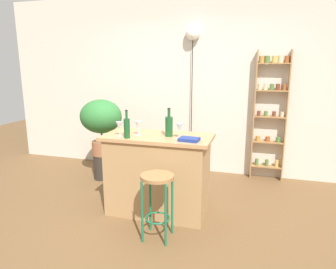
{
  "coord_description": "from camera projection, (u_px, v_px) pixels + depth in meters",
  "views": [
    {
      "loc": [
        1.08,
        -2.98,
        1.75
      ],
      "look_at": [
        0.05,
        0.55,
        0.9
      ],
      "focal_mm": 33.23,
      "sensor_mm": 36.0,
      "label": 1
    }
  ],
  "objects": [
    {
      "name": "ground",
      "position": [
        150.0,
        223.0,
        3.48
      ],
      "size": [
        12.0,
        12.0,
        0.0
      ],
      "primitive_type": "plane",
      "color": "brown"
    },
    {
      "name": "back_wall",
      "position": [
        189.0,
        85.0,
        4.99
      ],
      "size": [
        6.4,
        0.1,
        2.8
      ],
      "primitive_type": "cube",
      "color": "beige",
      "rests_on": "ground"
    },
    {
      "name": "kitchen_counter",
      "position": [
        158.0,
        174.0,
        3.65
      ],
      "size": [
        1.24,
        0.61,
        0.94
      ],
      "color": "#A87F51",
      "rests_on": "ground"
    },
    {
      "name": "bar_stool",
      "position": [
        157.0,
        192.0,
        3.08
      ],
      "size": [
        0.33,
        0.33,
        0.68
      ],
      "color": "#196642",
      "rests_on": "ground"
    },
    {
      "name": "spice_shelf",
      "position": [
        270.0,
        110.0,
        4.59
      ],
      "size": [
        0.48,
        0.12,
        1.94
      ],
      "color": "#9E7042",
      "rests_on": "ground"
    },
    {
      "name": "plant_stool",
      "position": [
        103.0,
        166.0,
        4.8
      ],
      "size": [
        0.3,
        0.3,
        0.38
      ],
      "primitive_type": "cylinder",
      "color": "#2D2823",
      "rests_on": "ground"
    },
    {
      "name": "potted_plant",
      "position": [
        101.0,
        120.0,
        4.64
      ],
      "size": [
        0.63,
        0.57,
        0.85
      ],
      "color": "#935B3D",
      "rests_on": "plant_stool"
    },
    {
      "name": "bottle_vinegar",
      "position": [
        127.0,
        128.0,
        3.39
      ],
      "size": [
        0.07,
        0.07,
        0.31
      ],
      "color": "#194C23",
      "rests_on": "kitchen_counter"
    },
    {
      "name": "bottle_olive_oil",
      "position": [
        169.0,
        126.0,
        3.48
      ],
      "size": [
        0.08,
        0.08,
        0.32
      ],
      "color": "#194C23",
      "rests_on": "kitchen_counter"
    },
    {
      "name": "wine_glass_left",
      "position": [
        179.0,
        128.0,
        3.39
      ],
      "size": [
        0.07,
        0.07,
        0.16
      ],
      "color": "silver",
      "rests_on": "kitchen_counter"
    },
    {
      "name": "wine_glass_center",
      "position": [
        138.0,
        125.0,
        3.52
      ],
      "size": [
        0.07,
        0.07,
        0.16
      ],
      "color": "silver",
      "rests_on": "kitchen_counter"
    },
    {
      "name": "wine_glass_right",
      "position": [
        119.0,
        126.0,
        3.49
      ],
      "size": [
        0.07,
        0.07,
        0.16
      ],
      "color": "silver",
      "rests_on": "kitchen_counter"
    },
    {
      "name": "cookbook",
      "position": [
        189.0,
        139.0,
        3.29
      ],
      "size": [
        0.22,
        0.17,
        0.03
      ],
      "primitive_type": "cube",
      "rotation": [
        0.0,
        0.0,
        -0.1
      ],
      "color": "navy",
      "rests_on": "kitchen_counter"
    },
    {
      "name": "pendant_globe_light",
      "position": [
        193.0,
        35.0,
        4.69
      ],
      "size": [
        0.23,
        0.23,
        2.31
      ],
      "color": "black",
      "rests_on": "ground"
    }
  ]
}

